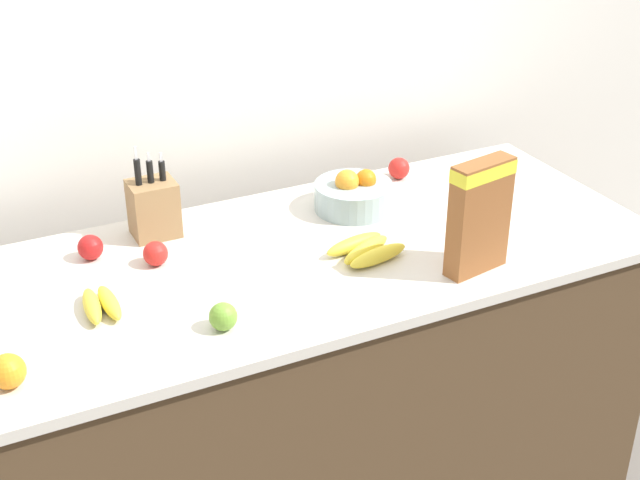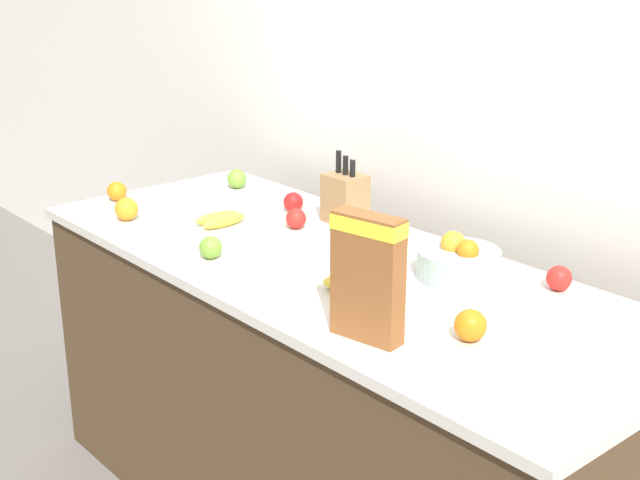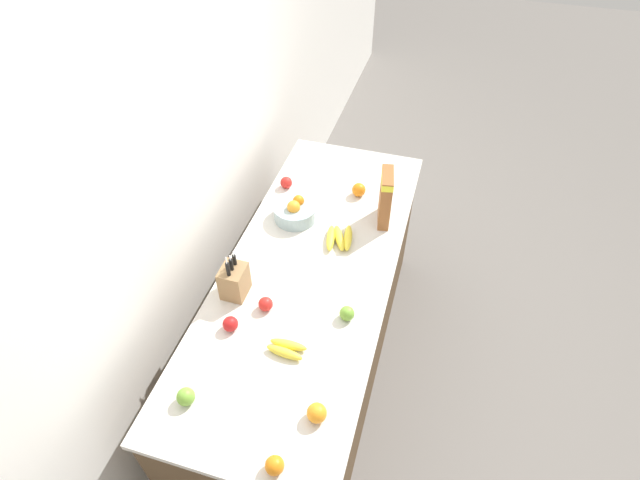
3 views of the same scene
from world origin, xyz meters
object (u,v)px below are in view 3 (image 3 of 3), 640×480
(fruit_bowl, at_px, (295,211))
(apple_front, at_px, (347,313))
(orange_front_center, at_px, (317,413))
(orange_near_bowl, at_px, (275,465))
(apple_middle, at_px, (186,397))
(orange_mid_left, at_px, (359,190))
(cereal_box, at_px, (386,196))
(apple_rightmost, at_px, (230,324))
(banana_bunch_left, at_px, (339,238))
(banana_bunch_right, at_px, (286,349))
(knife_block, at_px, (234,281))
(apple_leftmost, at_px, (266,304))
(apple_near_bananas, at_px, (286,183))

(fruit_bowl, bearing_deg, apple_front, -143.08)
(orange_front_center, bearing_deg, orange_near_bowl, 158.87)
(apple_middle, height_order, orange_mid_left, orange_mid_left)
(orange_mid_left, bearing_deg, cereal_box, -133.87)
(fruit_bowl, distance_m, orange_mid_left, 0.40)
(apple_front, xyz_separation_m, orange_front_center, (-0.49, -0.01, 0.00))
(apple_rightmost, xyz_separation_m, orange_near_bowl, (-0.51, -0.39, 0.00))
(cereal_box, distance_m, orange_near_bowl, 1.41)
(apple_middle, height_order, apple_rightmost, apple_middle)
(apple_rightmost, relative_size, orange_near_bowl, 0.99)
(banana_bunch_left, distance_m, banana_bunch_right, 0.71)
(orange_front_center, bearing_deg, fruit_bowl, 22.40)
(cereal_box, height_order, apple_rightmost, cereal_box)
(apple_middle, bearing_deg, knife_block, 3.46)
(knife_block, height_order, apple_leftmost, knife_block)
(apple_front, xyz_separation_m, orange_near_bowl, (-0.71, 0.08, 0.00))
(banana_bunch_left, distance_m, orange_mid_left, 0.39)
(cereal_box, height_order, fruit_bowl, cereal_box)
(apple_near_bananas, relative_size, orange_front_center, 0.89)
(apple_middle, distance_m, apple_front, 0.75)
(apple_rightmost, height_order, orange_near_bowl, same)
(fruit_bowl, height_order, apple_near_bananas, fruit_bowl)
(apple_leftmost, height_order, orange_front_center, orange_front_center)
(banana_bunch_right, height_order, apple_rightmost, apple_rightmost)
(apple_front, bearing_deg, fruit_bowl, 36.92)
(banana_bunch_right, bearing_deg, orange_front_center, -140.01)
(cereal_box, distance_m, apple_front, 0.70)
(fruit_bowl, distance_m, apple_rightmost, 0.78)
(knife_block, bearing_deg, apple_middle, -176.54)
(apple_front, relative_size, apple_near_bananas, 0.99)
(fruit_bowl, distance_m, apple_middle, 1.14)
(knife_block, relative_size, apple_middle, 3.78)
(knife_block, xyz_separation_m, banana_bunch_left, (0.47, -0.38, -0.06))
(banana_bunch_left, xyz_separation_m, orange_front_center, (-0.95, -0.16, 0.02))
(banana_bunch_right, xyz_separation_m, apple_middle, (-0.32, 0.30, 0.02))
(cereal_box, xyz_separation_m, apple_near_bananas, (0.12, 0.59, -0.13))
(cereal_box, xyz_separation_m, banana_bunch_right, (-0.93, 0.23, -0.15))
(cereal_box, bearing_deg, apple_near_bananas, 67.96)
(apple_leftmost, relative_size, apple_front, 0.98)
(fruit_bowl, height_order, orange_front_center, fruit_bowl)
(cereal_box, xyz_separation_m, orange_mid_left, (0.17, 0.17, -0.13))
(fruit_bowl, height_order, apple_middle, fruit_bowl)
(fruit_bowl, bearing_deg, apple_leftmost, -173.93)
(banana_bunch_left, relative_size, apple_near_bananas, 3.16)
(banana_bunch_left, height_order, orange_near_bowl, orange_near_bowl)
(fruit_bowl, bearing_deg, banana_bunch_right, -164.20)
(apple_near_bananas, height_order, orange_front_center, orange_front_center)
(apple_middle, relative_size, apple_leftmost, 1.09)
(orange_mid_left, bearing_deg, apple_rightmost, 162.85)
(cereal_box, height_order, apple_middle, cereal_box)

